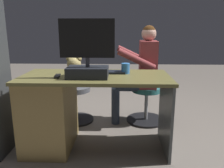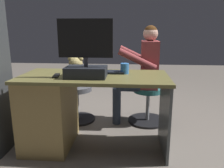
{
  "view_description": "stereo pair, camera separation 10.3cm",
  "coord_description": "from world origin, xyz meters",
  "px_view_note": "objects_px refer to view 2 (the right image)",
  "views": [
    {
      "loc": [
        -0.23,
        2.39,
        1.16
      ],
      "look_at": [
        -0.14,
        0.04,
        0.58
      ],
      "focal_mm": 36.61,
      "sensor_mm": 36.0,
      "label": 1
    },
    {
      "loc": [
        -0.33,
        2.38,
        1.16
      ],
      "look_at": [
        -0.14,
        0.04,
        0.58
      ],
      "focal_mm": 36.61,
      "sensor_mm": 36.0,
      "label": 2
    }
  ],
  "objects_px": {
    "computer_mouse": "(72,71)",
    "teddy_bear": "(76,72)",
    "person": "(142,68)",
    "keyboard": "(103,72)",
    "desk": "(59,108)",
    "cup": "(125,68)",
    "monitor": "(86,61)",
    "tv_remote": "(56,76)",
    "visitor_chair": "(148,103)",
    "office_chair_teddy": "(77,100)"
  },
  "relations": [
    {
      "from": "cup",
      "to": "teddy_bear",
      "type": "bearing_deg",
      "value": -42.63
    },
    {
      "from": "office_chair_teddy",
      "to": "keyboard",
      "type": "bearing_deg",
      "value": 126.78
    },
    {
      "from": "office_chair_teddy",
      "to": "computer_mouse",
      "type": "bearing_deg",
      "value": 99.95
    },
    {
      "from": "office_chair_teddy",
      "to": "person",
      "type": "bearing_deg",
      "value": -178.64
    },
    {
      "from": "desk",
      "to": "visitor_chair",
      "type": "xyz_separation_m",
      "value": [
        -0.92,
        -0.67,
        -0.15
      ]
    },
    {
      "from": "keyboard",
      "to": "desk",
      "type": "bearing_deg",
      "value": 15.83
    },
    {
      "from": "tv_remote",
      "to": "person",
      "type": "xyz_separation_m",
      "value": [
        -0.8,
        -0.76,
        -0.05
      ]
    },
    {
      "from": "computer_mouse",
      "to": "person",
      "type": "height_order",
      "value": "person"
    },
    {
      "from": "person",
      "to": "tv_remote",
      "type": "bearing_deg",
      "value": 43.44
    },
    {
      "from": "person",
      "to": "monitor",
      "type": "bearing_deg",
      "value": 55.06
    },
    {
      "from": "teddy_bear",
      "to": "visitor_chair",
      "type": "xyz_separation_m",
      "value": [
        -0.89,
        -0.01,
        -0.38
      ]
    },
    {
      "from": "computer_mouse",
      "to": "cup",
      "type": "xyz_separation_m",
      "value": [
        -0.52,
        0.02,
        0.03
      ]
    },
    {
      "from": "tv_remote",
      "to": "teddy_bear",
      "type": "xyz_separation_m",
      "value": [
        -0.0,
        -0.76,
        -0.11
      ]
    },
    {
      "from": "visitor_chair",
      "to": "computer_mouse",
      "type": "bearing_deg",
      "value": 34.59
    },
    {
      "from": "monitor",
      "to": "office_chair_teddy",
      "type": "relative_size",
      "value": 1.12
    },
    {
      "from": "desk",
      "to": "keyboard",
      "type": "height_order",
      "value": "keyboard"
    },
    {
      "from": "monitor",
      "to": "teddy_bear",
      "type": "height_order",
      "value": "monitor"
    },
    {
      "from": "cup",
      "to": "office_chair_teddy",
      "type": "relative_size",
      "value": 0.22
    },
    {
      "from": "desk",
      "to": "teddy_bear",
      "type": "xyz_separation_m",
      "value": [
        -0.02,
        -0.66,
        0.23
      ]
    },
    {
      "from": "keyboard",
      "to": "visitor_chair",
      "type": "xyz_separation_m",
      "value": [
        -0.49,
        -0.55,
        -0.49
      ]
    },
    {
      "from": "cup",
      "to": "visitor_chair",
      "type": "bearing_deg",
      "value": -116.21
    },
    {
      "from": "office_chair_teddy",
      "to": "visitor_chair",
      "type": "height_order",
      "value": "same"
    },
    {
      "from": "tv_remote",
      "to": "teddy_bear",
      "type": "distance_m",
      "value": 0.76
    },
    {
      "from": "monitor",
      "to": "visitor_chair",
      "type": "bearing_deg",
      "value": -129.12
    },
    {
      "from": "keyboard",
      "to": "cup",
      "type": "distance_m",
      "value": 0.22
    },
    {
      "from": "teddy_bear",
      "to": "person",
      "type": "height_order",
      "value": "person"
    },
    {
      "from": "teddy_bear",
      "to": "keyboard",
      "type": "bearing_deg",
      "value": 126.12
    },
    {
      "from": "desk",
      "to": "cup",
      "type": "xyz_separation_m",
      "value": [
        -0.63,
        -0.1,
        0.39
      ]
    },
    {
      "from": "monitor",
      "to": "teddy_bear",
      "type": "relative_size",
      "value": 1.33
    },
    {
      "from": "keyboard",
      "to": "visitor_chair",
      "type": "distance_m",
      "value": 0.89
    },
    {
      "from": "person",
      "to": "cup",
      "type": "bearing_deg",
      "value": 71.32
    },
    {
      "from": "person",
      "to": "office_chair_teddy",
      "type": "bearing_deg",
      "value": 1.36
    },
    {
      "from": "keyboard",
      "to": "tv_remote",
      "type": "bearing_deg",
      "value": 27.89
    },
    {
      "from": "monitor",
      "to": "cup",
      "type": "bearing_deg",
      "value": -150.57
    },
    {
      "from": "cup",
      "to": "person",
      "type": "xyz_separation_m",
      "value": [
        -0.19,
        -0.57,
        -0.09
      ]
    },
    {
      "from": "tv_remote",
      "to": "person",
      "type": "height_order",
      "value": "person"
    },
    {
      "from": "computer_mouse",
      "to": "tv_remote",
      "type": "height_order",
      "value": "computer_mouse"
    },
    {
      "from": "visitor_chair",
      "to": "tv_remote",
      "type": "bearing_deg",
      "value": 40.54
    },
    {
      "from": "computer_mouse",
      "to": "teddy_bear",
      "type": "xyz_separation_m",
      "value": [
        0.09,
        -0.54,
        -0.12
      ]
    },
    {
      "from": "tv_remote",
      "to": "teddy_bear",
      "type": "bearing_deg",
      "value": -97.49
    },
    {
      "from": "tv_remote",
      "to": "computer_mouse",
      "type": "bearing_deg",
      "value": -121.28
    },
    {
      "from": "desk",
      "to": "visitor_chair",
      "type": "distance_m",
      "value": 1.15
    },
    {
      "from": "office_chair_teddy",
      "to": "visitor_chair",
      "type": "xyz_separation_m",
      "value": [
        -0.89,
        -0.02,
        -0.02
      ]
    },
    {
      "from": "cup",
      "to": "tv_remote",
      "type": "height_order",
      "value": "cup"
    },
    {
      "from": "keyboard",
      "to": "teddy_bear",
      "type": "xyz_separation_m",
      "value": [
        0.4,
        -0.54,
        -0.12
      ]
    },
    {
      "from": "keyboard",
      "to": "teddy_bear",
      "type": "distance_m",
      "value": 0.68
    },
    {
      "from": "cup",
      "to": "office_chair_teddy",
      "type": "bearing_deg",
      "value": -41.97
    },
    {
      "from": "teddy_bear",
      "to": "person",
      "type": "relative_size",
      "value": 0.32
    },
    {
      "from": "desk",
      "to": "tv_remote",
      "type": "distance_m",
      "value": 0.36
    },
    {
      "from": "teddy_bear",
      "to": "person",
      "type": "bearing_deg",
      "value": -179.57
    }
  ]
}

